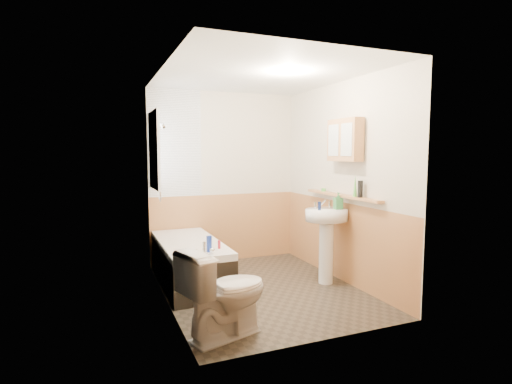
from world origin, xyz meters
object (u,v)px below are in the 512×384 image
at_px(sink, 326,230).
at_px(pine_shelf, 341,195).
at_px(toilet, 225,293).
at_px(medicine_cabinet, 345,140).
at_px(bathtub, 190,261).

height_order(sink, pine_shelf, pine_shelf).
relative_size(toilet, medicine_cabinet, 1.43).
height_order(toilet, medicine_cabinet, medicine_cabinet).
height_order(bathtub, sink, sink).
bearing_deg(bathtub, pine_shelf, -19.99).
relative_size(sink, medicine_cabinet, 1.86).
distance_m(toilet, medicine_cabinet, 2.39).
height_order(bathtub, toilet, toilet).
bearing_deg(medicine_cabinet, pine_shelf, 72.35).
bearing_deg(toilet, medicine_cabinet, -82.77).
height_order(toilet, sink, sink).
xyz_separation_m(toilet, pine_shelf, (1.80, 0.90, 0.70)).
bearing_deg(medicine_cabinet, sink, 151.32).
xyz_separation_m(sink, pine_shelf, (0.20, -0.01, 0.43)).
bearing_deg(pine_shelf, bathtub, 160.01).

